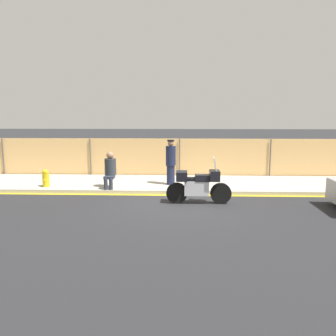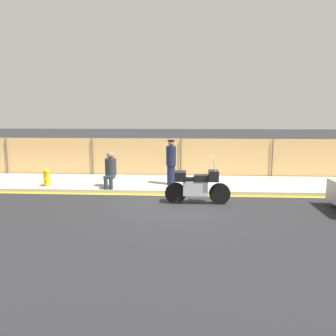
# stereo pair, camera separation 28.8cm
# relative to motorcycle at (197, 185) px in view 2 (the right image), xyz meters

# --- Properties ---
(ground_plane) EXTENTS (120.00, 120.00, 0.00)m
(ground_plane) POSITION_rel_motorcycle_xyz_m (-0.64, 0.03, -0.62)
(ground_plane) COLOR #262628
(sidewalk) EXTENTS (30.75, 3.23, 0.14)m
(sidewalk) POSITION_rel_motorcycle_xyz_m (-0.64, 2.79, -0.55)
(sidewalk) COLOR #ADA89E
(sidewalk) RESTS_ON ground_plane
(curb_paint_stripe) EXTENTS (30.75, 0.18, 0.01)m
(curb_paint_stripe) POSITION_rel_motorcycle_xyz_m (-0.64, 1.09, -0.62)
(curb_paint_stripe) COLOR gold
(curb_paint_stripe) RESTS_ON ground_plane
(storefront_fence) EXTENTS (29.21, 0.17, 1.83)m
(storefront_fence) POSITION_rel_motorcycle_xyz_m (-0.64, 4.50, 0.29)
(storefront_fence) COLOR #E5B26B
(storefront_fence) RESTS_ON ground_plane
(motorcycle) EXTENTS (2.14, 0.51, 1.53)m
(motorcycle) POSITION_rel_motorcycle_xyz_m (0.00, 0.00, 0.00)
(motorcycle) COLOR black
(motorcycle) RESTS_ON ground_plane
(officer_standing) EXTENTS (0.39, 0.39, 1.79)m
(officer_standing) POSITION_rel_motorcycle_xyz_m (-0.97, 2.33, 0.43)
(officer_standing) COLOR #191E38
(officer_standing) RESTS_ON sidewalk
(person_seated_on_curb) EXTENTS (0.44, 0.73, 1.38)m
(person_seated_on_curb) POSITION_rel_motorcycle_xyz_m (-3.27, 1.67, 0.27)
(person_seated_on_curb) COLOR #2D3342
(person_seated_on_curb) RESTS_ON sidewalk
(fire_hydrant) EXTENTS (0.26, 0.32, 0.69)m
(fire_hydrant) POSITION_rel_motorcycle_xyz_m (-5.82, 1.75, -0.15)
(fire_hydrant) COLOR gold
(fire_hydrant) RESTS_ON sidewalk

